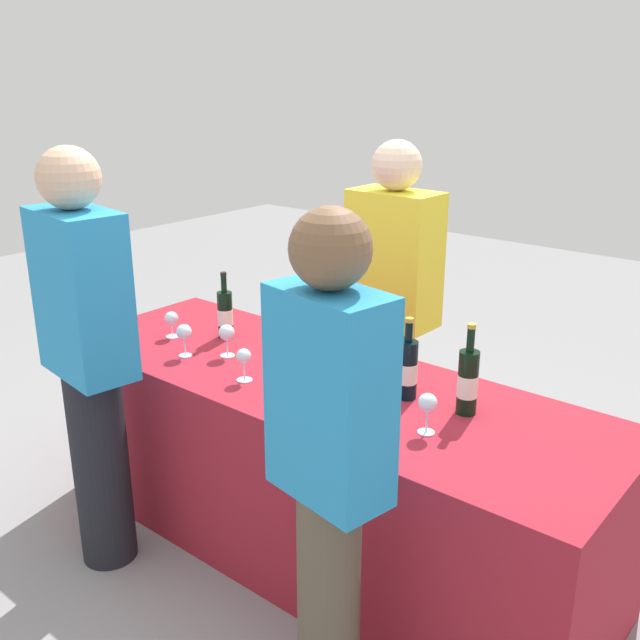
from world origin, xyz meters
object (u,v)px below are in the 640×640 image
(wine_bottle_2, at_px, (374,353))
(wine_glass_5, at_px, (428,404))
(server_pouring, at_px, (392,307))
(guest_1, at_px, (329,463))
(wine_bottle_0, at_px, (225,314))
(wine_glass_2, at_px, (227,334))
(wine_glass_1, at_px, (184,333))
(wine_bottle_4, at_px, (468,381))
(guest_0, at_px, (88,352))
(wine_bottle_1, at_px, (304,327))
(wine_glass_0, at_px, (171,319))
(wine_bottle_3, at_px, (407,369))
(wine_glass_3, at_px, (244,358))
(wine_glass_4, at_px, (337,374))

(wine_bottle_2, height_order, wine_glass_5, wine_bottle_2)
(server_pouring, height_order, guest_1, server_pouring)
(wine_bottle_0, height_order, wine_glass_2, wine_bottle_0)
(wine_glass_1, bearing_deg, wine_bottle_2, 22.17)
(wine_bottle_0, bearing_deg, wine_bottle_4, 0.21)
(wine_glass_1, relative_size, wine_glass_5, 0.99)
(wine_glass_2, distance_m, guest_0, 0.59)
(wine_bottle_4, xyz_separation_m, guest_0, (-1.24, -0.73, 0.02))
(wine_glass_5, xyz_separation_m, guest_1, (0.00, -0.53, 0.02))
(wine_bottle_1, xyz_separation_m, wine_glass_0, (-0.60, -0.24, -0.03))
(wine_glass_1, bearing_deg, server_pouring, 58.14)
(wine_bottle_3, xyz_separation_m, guest_0, (-1.01, -0.70, 0.03))
(wine_bottle_2, height_order, wine_glass_3, wine_bottle_2)
(guest_0, bearing_deg, wine_glass_2, 80.70)
(wine_bottle_3, xyz_separation_m, wine_glass_0, (-1.20, -0.14, -0.03))
(wine_glass_2, height_order, server_pouring, server_pouring)
(server_pouring, bearing_deg, wine_glass_0, 44.93)
(wine_bottle_0, height_order, wine_bottle_1, wine_bottle_1)
(wine_glass_1, xyz_separation_m, guest_1, (1.19, -0.47, 0.02))
(wine_bottle_3, distance_m, server_pouring, 0.73)
(wine_glass_0, height_order, wine_glass_3, wine_glass_3)
(guest_1, bearing_deg, wine_glass_5, 99.81)
(wine_bottle_2, relative_size, wine_glass_4, 2.14)
(wine_bottle_2, height_order, wine_bottle_4, wine_bottle_4)
(wine_bottle_0, relative_size, wine_glass_5, 2.12)
(wine_bottle_2, distance_m, guest_0, 1.11)
(wine_glass_5, relative_size, guest_1, 0.09)
(wine_bottle_1, relative_size, guest_1, 0.20)
(wine_bottle_4, bearing_deg, wine_glass_5, -97.42)
(wine_bottle_3, distance_m, wine_glass_1, 1.01)
(wine_bottle_0, distance_m, wine_glass_0, 0.25)
(wine_glass_5, distance_m, guest_1, 0.53)
(wine_glass_5, distance_m, server_pouring, 1.02)
(wine_glass_3, xyz_separation_m, guest_0, (-0.42, -0.43, 0.05))
(wine_glass_0, bearing_deg, wine_glass_4, -2.57)
(wine_bottle_4, relative_size, guest_1, 0.21)
(wine_bottle_4, height_order, wine_glass_3, wine_bottle_4)
(wine_bottle_0, height_order, wine_glass_3, wine_bottle_0)
(wine_bottle_2, bearing_deg, server_pouring, 117.06)
(guest_1, bearing_deg, guest_0, -171.67)
(wine_glass_2, bearing_deg, wine_bottle_1, 46.17)
(wine_glass_5, height_order, server_pouring, server_pouring)
(wine_bottle_1, xyz_separation_m, wine_glass_2, (-0.23, -0.24, -0.02))
(wine_bottle_4, bearing_deg, guest_0, -149.53)
(wine_glass_2, relative_size, wine_glass_5, 0.98)
(wine_bottle_0, distance_m, wine_bottle_1, 0.42)
(wine_bottle_0, bearing_deg, wine_bottle_3, -1.27)
(wine_bottle_4, bearing_deg, wine_glass_1, -166.84)
(wine_bottle_1, height_order, wine_glass_3, wine_bottle_1)
(guest_0, bearing_deg, wine_glass_5, 30.59)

